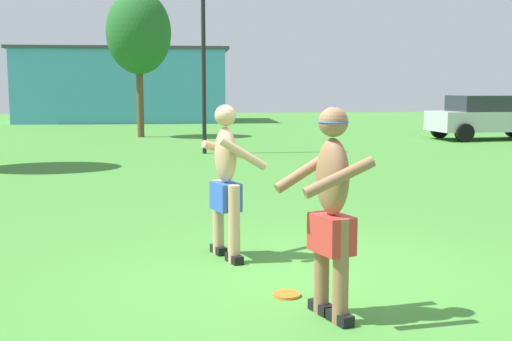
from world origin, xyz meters
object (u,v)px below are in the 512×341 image
(player_with_cap, at_px, (331,202))
(frisbee, at_px, (287,295))
(tree_behind_players, at_px, (139,33))
(player_in_blue, at_px, (226,178))
(car_silver_mid_lot, at_px, (489,117))
(lamp_post, at_px, (203,29))

(player_with_cap, xyz_separation_m, frisbee, (-0.27, 0.59, -0.96))
(frisbee, relative_size, tree_behind_players, 0.05)
(player_in_blue, bearing_deg, tree_behind_players, 97.19)
(frisbee, distance_m, car_silver_mid_lot, 19.24)
(frisbee, height_order, lamp_post, lamp_post)
(frisbee, xyz_separation_m, car_silver_mid_lot, (9.88, 16.49, 0.81))
(player_with_cap, height_order, player_in_blue, player_with_cap)
(car_silver_mid_lot, distance_m, lamp_post, 11.33)
(lamp_post, relative_size, tree_behind_players, 1.05)
(player_with_cap, relative_size, tree_behind_players, 0.33)
(lamp_post, xyz_separation_m, tree_behind_players, (-2.24, 6.23, 0.35))
(player_with_cap, relative_size, car_silver_mid_lot, 0.40)
(car_silver_mid_lot, distance_m, tree_behind_players, 13.14)
(car_silver_mid_lot, xyz_separation_m, lamp_post, (-10.32, -3.84, 2.67))
(player_with_cap, distance_m, frisbee, 1.16)
(player_with_cap, xyz_separation_m, lamp_post, (-0.71, 13.25, 2.52))
(player_with_cap, relative_size, lamp_post, 0.31)
(player_in_blue, xyz_separation_m, lamp_post, (0.03, 11.28, 2.59))
(player_in_blue, height_order, car_silver_mid_lot, player_in_blue)
(player_with_cap, xyz_separation_m, player_in_blue, (-0.74, 1.97, -0.07))
(player_with_cap, bearing_deg, car_silver_mid_lot, 60.65)
(player_in_blue, bearing_deg, car_silver_mid_lot, 55.60)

